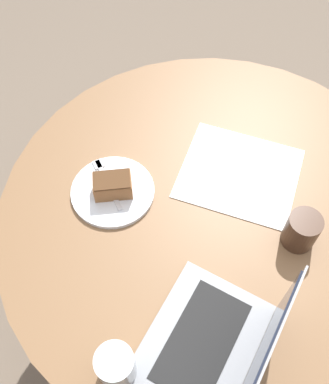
{
  "coord_description": "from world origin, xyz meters",
  "views": [
    {
      "loc": [
        -0.24,
        0.55,
        1.73
      ],
      "look_at": [
        0.12,
        0.06,
        0.78
      ],
      "focal_mm": 42.0,
      "sensor_mm": 36.0,
      "label": 1
    }
  ],
  "objects": [
    {
      "name": "coffee_glass",
      "position": [
        -0.21,
        -0.04,
        0.79
      ],
      "size": [
        0.08,
        0.08,
        0.1
      ],
      "color": "#3D2619",
      "rests_on": "dining_table"
    },
    {
      "name": "cake_slice",
      "position": [
        0.24,
        0.12,
        0.78
      ],
      "size": [
        0.11,
        0.11,
        0.06
      ],
      "rotation": [
        0.0,
        0.0,
        3.89
      ],
      "color": "brown",
      "rests_on": "plate"
    },
    {
      "name": "plate",
      "position": [
        0.25,
        0.12,
        0.75
      ],
      "size": [
        0.22,
        0.22,
        0.01
      ],
      "color": "silver",
      "rests_on": "dining_table"
    },
    {
      "name": "water_glass",
      "position": [
        -0.05,
        0.46,
        0.8
      ],
      "size": [
        0.08,
        0.08,
        0.12
      ],
      "color": "silver",
      "rests_on": "dining_table"
    },
    {
      "name": "paper_document",
      "position": [
        0.01,
        -0.13,
        0.74
      ],
      "size": [
        0.37,
        0.34,
        0.0
      ],
      "rotation": [
        0.0,
        0.0,
        0.29
      ],
      "color": "white",
      "rests_on": "dining_table"
    },
    {
      "name": "laptop",
      "position": [
        -0.19,
        0.3,
        0.79
      ],
      "size": [
        0.26,
        0.32,
        0.25
      ],
      "rotation": [
        0.0,
        0.0,
        4.83
      ],
      "color": "gray",
      "rests_on": "dining_table"
    },
    {
      "name": "ground_plane",
      "position": [
        0.0,
        0.0,
        0.0
      ],
      "size": [
        12.0,
        12.0,
        0.0
      ],
      "primitive_type": "plane",
      "color": "#6B5B4C"
    },
    {
      "name": "fork",
      "position": [
        0.28,
        0.11,
        0.76
      ],
      "size": [
        0.16,
        0.1,
        0.0
      ],
      "rotation": [
        0.0,
        0.0,
        5.79
      ],
      "color": "silver",
      "rests_on": "plate"
    },
    {
      "name": "dining_table",
      "position": [
        0.0,
        0.0,
        0.6
      ],
      "size": [
        1.13,
        1.13,
        0.74
      ],
      "color": "brown",
      "rests_on": "ground_plane"
    }
  ]
}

